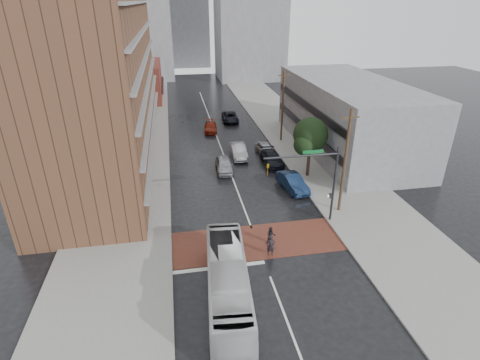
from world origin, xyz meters
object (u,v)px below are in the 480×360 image
object	(u,v)px
car_travel_b	(238,151)
car_travel_c	(211,127)
car_parked_near	(292,182)
pedestrian_a	(271,246)
suv_travel	(230,117)
pedestrian_b	(271,236)
car_parked_mid	(272,159)
car_parked_far	(266,149)
car_travel_a	(224,165)
transit_bus	(228,282)

from	to	relation	value
car_travel_b	car_travel_c	distance (m)	11.31
car_parked_near	pedestrian_a	bearing A→B (deg)	-125.29
pedestrian_a	suv_travel	xyz separation A→B (m)	(2.48, 36.31, -0.16)
pedestrian_b	car_parked_mid	world-z (taller)	pedestrian_b
car_travel_c	car_parked_far	xyz separation A→B (m)	(6.00, -10.78, 0.09)
car_travel_a	car_travel_c	size ratio (longest dim) A/B	1.02
car_travel_a	car_parked_near	world-z (taller)	car_parked_near
car_parked_mid	pedestrian_a	bearing A→B (deg)	-105.83
transit_bus	suv_travel	bearing A→B (deg)	85.75
car_parked_near	car_parked_far	distance (m)	10.23
transit_bus	pedestrian_a	size ratio (longest dim) A/B	6.08
car_travel_c	car_travel_b	bearing A→B (deg)	-71.96
car_travel_c	car_parked_near	bearing A→B (deg)	-67.11
car_travel_b	pedestrian_b	bearing A→B (deg)	-90.66
transit_bus	car_travel_b	world-z (taller)	transit_bus
pedestrian_a	transit_bus	bearing A→B (deg)	-129.59
suv_travel	car_parked_mid	size ratio (longest dim) A/B	1.02
car_travel_c	car_parked_far	distance (m)	12.34
suv_travel	pedestrian_a	bearing A→B (deg)	-91.66
car_travel_b	car_parked_mid	world-z (taller)	car_travel_b
transit_bus	car_travel_b	size ratio (longest dim) A/B	2.14
car_parked_near	car_parked_far	size ratio (longest dim) A/B	1.12
car_travel_a	car_travel_c	xyz separation A→B (m)	(0.06, 15.02, -0.13)
pedestrian_a	suv_travel	distance (m)	36.40
pedestrian_a	car_travel_c	distance (m)	31.70
transit_bus	car_travel_c	world-z (taller)	transit_bus
transit_bus	pedestrian_a	world-z (taller)	transit_bus
car_travel_a	suv_travel	distance (m)	20.03
car_travel_b	car_travel_c	world-z (taller)	car_travel_b
car_travel_b	car_parked_mid	distance (m)	4.77
suv_travel	car_parked_near	world-z (taller)	car_parked_near
car_travel_a	car_parked_far	xyz separation A→B (m)	(6.06, 4.23, -0.04)
car_parked_near	car_travel_a	bearing A→B (deg)	127.47
pedestrian_a	car_travel_a	xyz separation A→B (m)	(-1.34, 16.66, -0.10)
car_parked_mid	car_travel_a	bearing A→B (deg)	-172.88
pedestrian_b	car_parked_near	xyz separation A→B (m)	(4.72, 9.19, 0.04)
car_travel_a	transit_bus	bearing A→B (deg)	-94.63
car_travel_c	suv_travel	size ratio (longest dim) A/B	0.87
suv_travel	car_travel_a	bearing A→B (deg)	-98.76
pedestrian_b	car_travel_c	bearing A→B (deg)	103.67
pedestrian_b	car_travel_b	bearing A→B (deg)	98.42
pedestrian_b	suv_travel	world-z (taller)	pedestrian_b
transit_bus	car_travel_c	distance (m)	36.04
car_parked_mid	car_parked_far	bearing A→B (deg)	88.71
car_parked_mid	car_travel_b	bearing A→B (deg)	138.29
transit_bus	car_parked_far	distance (m)	26.63
pedestrian_a	car_parked_near	bearing A→B (deg)	68.41
car_travel_c	suv_travel	xyz separation A→B (m)	(3.76, 4.64, 0.06)
pedestrian_b	car_travel_b	world-z (taller)	car_travel_b
transit_bus	car_parked_mid	distance (m)	23.44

